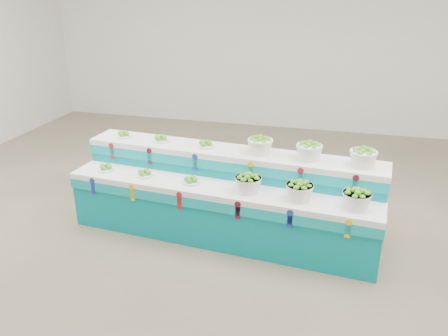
{
  "coord_description": "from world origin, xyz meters",
  "views": [
    {
      "loc": [
        1.37,
        -4.54,
        2.9
      ],
      "look_at": [
        0.09,
        0.29,
        0.87
      ],
      "focal_mm": 36.32,
      "sensor_mm": 36.0,
      "label": 1
    }
  ],
  "objects_px": {
    "basket_lower_left": "(248,183)",
    "plate_upper_mid": "(161,138)",
    "display_stand": "(224,195)",
    "basket_upper_right": "(363,157)"
  },
  "relations": [
    {
      "from": "basket_lower_left",
      "to": "plate_upper_mid",
      "type": "height_order",
      "value": "plate_upper_mid"
    },
    {
      "from": "display_stand",
      "to": "plate_upper_mid",
      "type": "distance_m",
      "value": 1.12
    },
    {
      "from": "basket_lower_left",
      "to": "plate_upper_mid",
      "type": "relative_size",
      "value": 1.41
    },
    {
      "from": "display_stand",
      "to": "basket_lower_left",
      "type": "bearing_deg",
      "value": -31.95
    },
    {
      "from": "display_stand",
      "to": "plate_upper_mid",
      "type": "bearing_deg",
      "value": 166.25
    },
    {
      "from": "display_stand",
      "to": "basket_lower_left",
      "type": "height_order",
      "value": "display_stand"
    },
    {
      "from": "basket_lower_left",
      "to": "basket_upper_right",
      "type": "bearing_deg",
      "value": 16.37
    },
    {
      "from": "plate_upper_mid",
      "to": "basket_upper_right",
      "type": "xyz_separation_m",
      "value": [
        2.49,
        -0.22,
        0.06
      ]
    },
    {
      "from": "display_stand",
      "to": "basket_upper_right",
      "type": "distance_m",
      "value": 1.69
    },
    {
      "from": "display_stand",
      "to": "plate_upper_mid",
      "type": "height_order",
      "value": "plate_upper_mid"
    }
  ]
}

